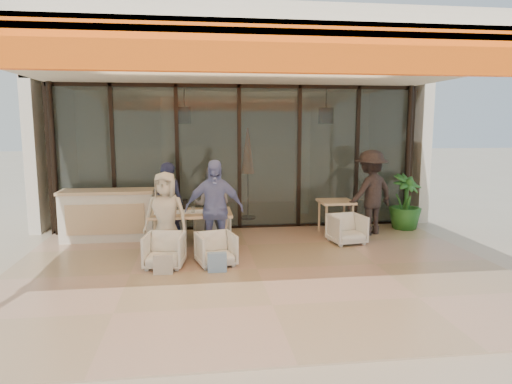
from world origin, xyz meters
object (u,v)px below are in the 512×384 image
chair_far_right (212,223)px  diner_grey (212,206)px  chair_far_left (171,224)px  potted_palm (405,202)px  chair_near_left (165,249)px  side_chair (347,228)px  standing_woman (370,193)px  dining_table (190,215)px  diner_cream (166,216)px  side_table (336,205)px  chair_near_right (216,248)px  diner_periwinkle (214,209)px  diner_navy (169,204)px  host_counter (108,215)px

chair_far_right → diner_grey: (0.00, -0.50, 0.46)m
chair_far_left → potted_palm: size_ratio=0.50×
chair_near_left → side_chair: 3.62m
side_chair → standing_woman: (0.72, 0.66, 0.58)m
dining_table → potted_palm: (4.73, 1.14, -0.06)m
dining_table → side_chair: (3.05, 0.12, -0.36)m
chair_far_right → standing_woman: size_ratio=0.34×
diner_cream → chair_far_left: bearing=100.9°
diner_cream → side_table: 3.71m
dining_table → chair_far_left: 1.10m
chair_near_right → side_chair: size_ratio=0.95×
diner_periwinkle → standing_woman: standing_woman is taller
standing_woman → diner_navy: bearing=-19.4°
diner_navy → side_table: diner_navy is taller
chair_near_left → diner_cream: 0.67m
host_counter → side_table: host_counter is taller
chair_near_right → side_table: size_ratio=0.83×
chair_far_left → diner_cream: 1.47m
chair_far_left → diner_navy: diner_navy is taller
chair_far_left → side_table: size_ratio=0.84×
host_counter → potted_palm: (6.39, 0.14, 0.09)m
potted_palm → side_table: bearing=-170.8°
diner_navy → standing_woman: standing_woman is taller
chair_far_left → side_chair: 3.56m
potted_palm → chair_near_right: bearing=-154.0°
chair_near_left → side_table: bearing=35.8°
host_counter → chair_near_left: host_counter is taller
diner_grey → diner_periwinkle: size_ratio=0.88×
chair_near_right → side_table: 3.21m
chair_far_right → side_chair: size_ratio=0.95×
dining_table → chair_near_right: bearing=-66.0°
diner_cream → side_table: bearing=31.8°
diner_navy → diner_grey: bearing=-160.0°
chair_far_left → chair_near_left: bearing=84.8°
chair_near_right → diner_periwinkle: (0.00, 0.50, 0.56)m
standing_woman → host_counter: bearing=-26.3°
chair_near_left → chair_far_left: bearing=98.0°
chair_near_right → diner_navy: diner_navy is taller
diner_navy → diner_periwinkle: diner_periwinkle is taller
host_counter → diner_periwinkle: bearing=-35.0°
diner_cream → diner_periwinkle: 0.85m
chair_far_right → side_table: (2.62, -0.08, 0.33)m
chair_near_left → side_chair: side_chair is taller
side_table → diner_grey: bearing=-170.8°
chair_near_left → diner_navy: (0.00, 1.40, 0.50)m
chair_far_left → chair_near_left: 1.90m
dining_table → diner_periwinkle: size_ratio=0.86×
chair_far_right → side_chair: side_chair is taller
host_counter → potted_palm: size_ratio=1.48×
chair_far_right → diner_periwinkle: diner_periwinkle is taller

